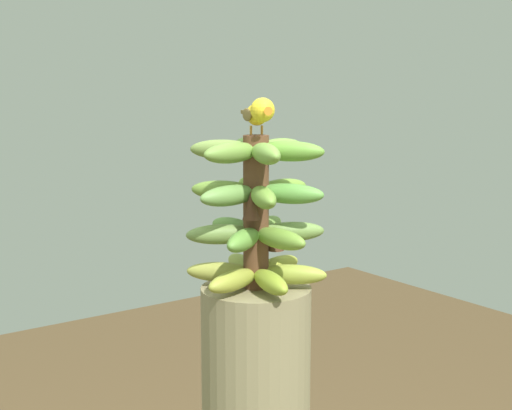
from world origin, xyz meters
TOP-DOWN VIEW (x-y plane):
  - banana_bunch at (-0.00, 0.00)m, footprint 0.30×0.30m
  - perched_bird at (-0.01, 0.00)m, footprint 0.08×0.17m

SIDE VIEW (x-z plane):
  - banana_bunch at x=0.00m, z-range 1.37..1.69m
  - perched_bird at x=-0.01m, z-range 1.70..1.77m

